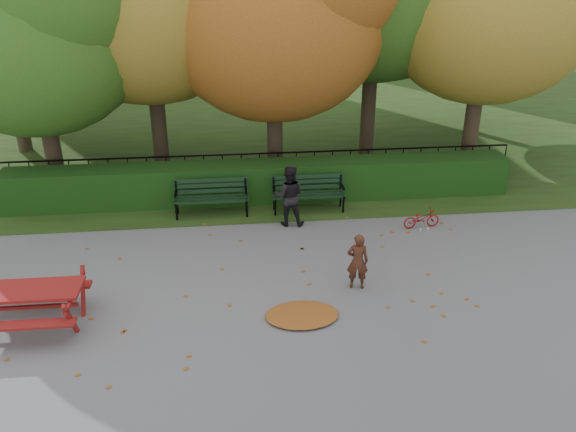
{
  "coord_description": "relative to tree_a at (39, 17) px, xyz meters",
  "views": [
    {
      "loc": [
        -0.83,
        -9.14,
        5.8
      ],
      "look_at": [
        0.32,
        1.2,
        1.0
      ],
      "focal_mm": 35.0,
      "sensor_mm": 36.0,
      "label": 1
    }
  ],
  "objects": [
    {
      "name": "tree_a",
      "position": [
        0.0,
        0.0,
        0.0
      ],
      "size": [
        5.88,
        5.6,
        7.48
      ],
      "color": "#32271C",
      "rests_on": "ground"
    },
    {
      "name": "tree_c",
      "position": [
        6.02,
        0.38,
        0.3
      ],
      "size": [
        6.3,
        6.0,
        8.0
      ],
      "color": "#32271C",
      "rests_on": "ground"
    },
    {
      "name": "grass_strip",
      "position": [
        5.19,
        8.42,
        -4.52
      ],
      "size": [
        90.0,
        90.0,
        0.0
      ],
      "primitive_type": "plane",
      "color": "#1F3113",
      "rests_on": "ground"
    },
    {
      "name": "leaf_pile",
      "position": [
        5.52,
        -6.5,
        -4.47
      ],
      "size": [
        1.35,
        0.97,
        0.09
      ],
      "primitive_type": "ellipsoid",
      "rotation": [
        0.0,
        0.0,
        0.05
      ],
      "color": "maroon",
      "rests_on": "ground"
    },
    {
      "name": "child",
      "position": [
        6.69,
        -5.63,
        -3.95
      ],
      "size": [
        0.45,
        0.34,
        1.14
      ],
      "primitive_type": "imported",
      "rotation": [
        0.0,
        0.0,
        2.97
      ],
      "color": "#402014",
      "rests_on": "ground"
    },
    {
      "name": "adult",
      "position": [
        5.72,
        -2.68,
        -3.79
      ],
      "size": [
        0.8,
        0.67,
        1.47
      ],
      "primitive_type": "imported",
      "rotation": [
        0.0,
        0.0,
        2.98
      ],
      "color": "black",
      "rests_on": "ground"
    },
    {
      "name": "bicycle",
      "position": [
        8.8,
        -3.2,
        -4.29
      ],
      "size": [
        0.91,
        0.39,
        0.46
      ],
      "primitive_type": "imported",
      "rotation": [
        0.0,
        0.0,
        1.67
      ],
      "color": "maroon",
      "rests_on": "ground"
    },
    {
      "name": "picnic_table",
      "position": [
        0.89,
        -6.25,
        -3.94
      ],
      "size": [
        1.76,
        1.43,
        0.85
      ],
      "rotation": [
        0.0,
        0.0,
        -0.01
      ],
      "color": "maroon",
      "rests_on": "ground"
    },
    {
      "name": "iron_fence",
      "position": [
        5.19,
        -0.28,
        -3.98
      ],
      "size": [
        14.0,
        0.04,
        1.02
      ],
      "color": "black",
      "rests_on": "ground"
    },
    {
      "name": "ground",
      "position": [
        5.19,
        -5.58,
        -4.52
      ],
      "size": [
        90.0,
        90.0,
        0.0
      ],
      "primitive_type": "plane",
      "color": "slate",
      "rests_on": "ground"
    },
    {
      "name": "leaf_scatter",
      "position": [
        5.19,
        -5.28,
        -4.51
      ],
      "size": [
        9.0,
        5.7,
        0.01
      ],
      "primitive_type": null,
      "color": "maroon",
      "rests_on": "ground"
    },
    {
      "name": "bench_right",
      "position": [
        6.29,
        -1.88,
        -4.0
      ],
      "size": [
        1.8,
        0.57,
        0.88
      ],
      "color": "black",
      "rests_on": "ground"
    },
    {
      "name": "bench_left",
      "position": [
        3.89,
        -1.88,
        -4.0
      ],
      "size": [
        1.8,
        0.57,
        0.88
      ],
      "color": "black",
      "rests_on": "ground"
    },
    {
      "name": "hedge",
      "position": [
        5.19,
        -1.08,
        -4.02
      ],
      "size": [
        13.0,
        0.9,
        1.0
      ],
      "primitive_type": "cube",
      "color": "black",
      "rests_on": "ground"
    }
  ]
}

